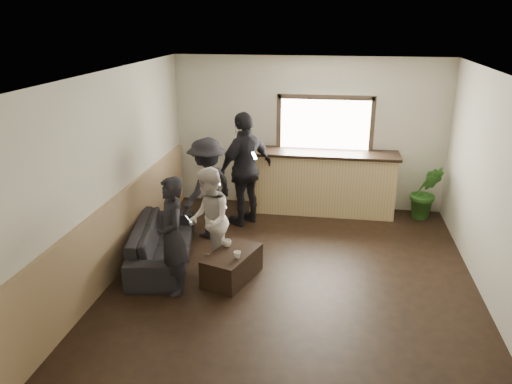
% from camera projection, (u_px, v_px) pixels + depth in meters
% --- Properties ---
extents(ground, '(5.00, 6.00, 0.01)m').
position_uv_depth(ground, '(291.00, 281.00, 6.90)').
color(ground, black).
extents(room_shell, '(5.01, 6.01, 2.80)m').
position_uv_depth(room_shell, '(238.00, 177.00, 6.52)').
color(room_shell, silver).
rests_on(room_shell, ground).
extents(bar_counter, '(2.70, 0.68, 2.13)m').
position_uv_depth(bar_counter, '(322.00, 178.00, 9.15)').
color(bar_counter, tan).
rests_on(bar_counter, ground).
extents(sofa, '(1.17, 2.12, 0.58)m').
position_uv_depth(sofa, '(162.00, 242.00, 7.39)').
color(sofa, black).
rests_on(sofa, ground).
extents(coffee_table, '(0.76, 1.01, 0.40)m').
position_uv_depth(coffee_table, '(232.00, 266.00, 6.89)').
color(coffee_table, black).
rests_on(coffee_table, ground).
extents(cup_a, '(0.13, 0.13, 0.10)m').
position_uv_depth(cup_a, '(227.00, 243.00, 6.99)').
color(cup_a, silver).
rests_on(cup_a, coffee_table).
extents(cup_b, '(0.10, 0.10, 0.09)m').
position_uv_depth(cup_b, '(237.00, 255.00, 6.66)').
color(cup_b, silver).
rests_on(cup_b, coffee_table).
extents(potted_plant, '(0.56, 0.46, 1.00)m').
position_uv_depth(potted_plant, '(426.00, 192.00, 8.87)').
color(potted_plant, '#2D6623').
rests_on(potted_plant, ground).
extents(person_a, '(0.62, 0.69, 1.58)m').
position_uv_depth(person_a, '(172.00, 236.00, 6.40)').
color(person_a, black).
rests_on(person_a, ground).
extents(person_b, '(0.74, 0.85, 1.51)m').
position_uv_depth(person_b, '(209.00, 220.00, 6.99)').
color(person_b, beige).
rests_on(person_b, ground).
extents(person_c, '(1.03, 1.23, 1.65)m').
position_uv_depth(person_c, '(207.00, 188.00, 8.07)').
color(person_c, black).
rests_on(person_c, ground).
extents(person_d, '(1.08, 1.21, 1.97)m').
position_uv_depth(person_d, '(245.00, 169.00, 8.51)').
color(person_d, black).
rests_on(person_d, ground).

